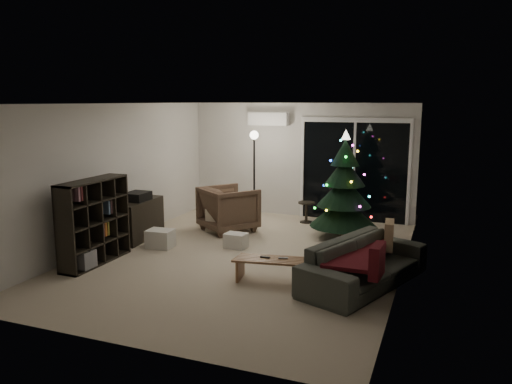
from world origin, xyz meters
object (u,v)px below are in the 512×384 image
bookshelf (86,221)px  sofa (364,263)px  christmas_tree (344,185)px  armchair (229,209)px  coffee_table (275,271)px  media_cabinet (138,220)px

bookshelf → sofa: (4.30, 0.55, -0.35)m
christmas_tree → armchair: bearing=-172.2°
bookshelf → coffee_table: size_ratio=1.19×
media_cabinet → christmas_tree: christmas_tree is taller
bookshelf → coffee_table: 3.16m
armchair → coffee_table: bearing=163.1°
bookshelf → armchair: size_ratio=1.37×
coffee_table → christmas_tree: (0.41, 2.72, 0.83)m
armchair → christmas_tree: 2.31m
bookshelf → christmas_tree: 4.57m
armchair → coffee_table: (1.80, -2.41, -0.27)m
media_cabinet → sofa: 4.39m
bookshelf → media_cabinet: (0.00, 1.43, -0.31)m
sofa → christmas_tree: (-0.77, 2.33, 0.69)m
coffee_table → media_cabinet: bearing=148.9°
coffee_table → christmas_tree: christmas_tree is taller
christmas_tree → media_cabinet: bearing=-157.6°
armchair → bookshelf: bearing=99.3°
media_cabinet → christmas_tree: bearing=18.6°
armchair → coffee_table: size_ratio=0.86×
media_cabinet → armchair: 1.75m
sofa → coffee_table: 1.25m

